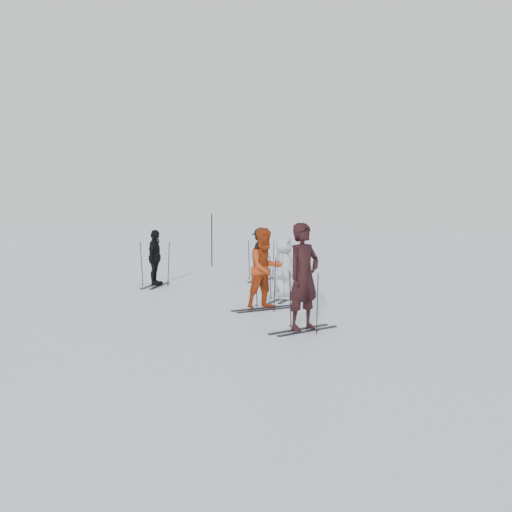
{
  "coord_description": "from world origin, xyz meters",
  "views": [
    {
      "loc": [
        5.19,
        -15.52,
        2.21
      ],
      "look_at": [
        0.0,
        1.0,
        1.0
      ],
      "focal_mm": 45.0,
      "sensor_mm": 36.0,
      "label": 1
    }
  ],
  "objects_px": {
    "skier_red": "(265,269)",
    "piste_marker": "(212,240)",
    "skier_near_dark": "(304,278)",
    "skier_uphill_far": "(261,254)",
    "skier_grey": "(284,269)",
    "skier_uphill_left": "(155,258)"
  },
  "relations": [
    {
      "from": "skier_grey",
      "to": "piste_marker",
      "type": "relative_size",
      "value": 0.75
    },
    {
      "from": "skier_red",
      "to": "skier_uphill_left",
      "type": "relative_size",
      "value": 1.1
    },
    {
      "from": "skier_red",
      "to": "piste_marker",
      "type": "height_order",
      "value": "piste_marker"
    },
    {
      "from": "skier_near_dark",
      "to": "skier_grey",
      "type": "relative_size",
      "value": 1.26
    },
    {
      "from": "skier_red",
      "to": "skier_uphill_left",
      "type": "distance_m",
      "value": 5.53
    },
    {
      "from": "skier_red",
      "to": "skier_uphill_far",
      "type": "height_order",
      "value": "skier_red"
    },
    {
      "from": "piste_marker",
      "to": "skier_near_dark",
      "type": "bearing_deg",
      "value": -61.84
    },
    {
      "from": "skier_red",
      "to": "piste_marker",
      "type": "distance_m",
      "value": 11.69
    },
    {
      "from": "skier_uphill_left",
      "to": "piste_marker",
      "type": "xyz_separation_m",
      "value": [
        -0.96,
        7.04,
        0.23
      ]
    },
    {
      "from": "skier_uphill_far",
      "to": "piste_marker",
      "type": "distance_m",
      "value": 5.75
    },
    {
      "from": "skier_near_dark",
      "to": "skier_grey",
      "type": "height_order",
      "value": "skier_near_dark"
    },
    {
      "from": "skier_near_dark",
      "to": "skier_uphill_left",
      "type": "distance_m",
      "value": 8.09
    },
    {
      "from": "skier_red",
      "to": "skier_grey",
      "type": "xyz_separation_m",
      "value": [
        -0.02,
        1.65,
        -0.12
      ]
    },
    {
      "from": "skier_uphill_far",
      "to": "skier_near_dark",
      "type": "bearing_deg",
      "value": -158.28
    },
    {
      "from": "skier_near_dark",
      "to": "skier_uphill_far",
      "type": "distance_m",
      "value": 8.74
    },
    {
      "from": "skier_grey",
      "to": "skier_uphill_far",
      "type": "relative_size",
      "value": 0.94
    },
    {
      "from": "skier_grey",
      "to": "piste_marker",
      "type": "bearing_deg",
      "value": 33.31
    },
    {
      "from": "skier_grey",
      "to": "piste_marker",
      "type": "distance_m",
      "value": 10.25
    },
    {
      "from": "skier_near_dark",
      "to": "skier_uphill_far",
      "type": "height_order",
      "value": "skier_near_dark"
    },
    {
      "from": "skier_uphill_left",
      "to": "skier_uphill_far",
      "type": "relative_size",
      "value": 0.98
    },
    {
      "from": "skier_red",
      "to": "skier_uphill_far",
      "type": "xyz_separation_m",
      "value": [
        -1.88,
        5.82,
        -0.07
      ]
    },
    {
      "from": "skier_near_dark",
      "to": "piste_marker",
      "type": "bearing_deg",
      "value": 59.33
    }
  ]
}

